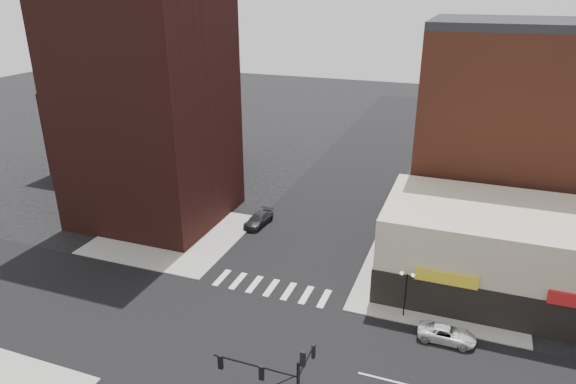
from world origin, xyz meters
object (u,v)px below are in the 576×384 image
(white_suv, at_px, (447,334))
(dark_sedan_north, at_px, (259,220))
(traffic_signal, at_px, (284,383))
(street_lamp_ne, at_px, (406,283))

(white_suv, distance_m, dark_sedan_north, 26.25)
(traffic_signal, relative_size, white_suv, 1.75)
(traffic_signal, distance_m, dark_sedan_north, 31.42)
(white_suv, bearing_deg, traffic_signal, 149.00)
(street_lamp_ne, bearing_deg, traffic_signal, -106.75)
(traffic_signal, bearing_deg, dark_sedan_north, 116.18)
(traffic_signal, height_order, white_suv, traffic_signal)
(traffic_signal, height_order, dark_sedan_north, traffic_signal)
(traffic_signal, distance_m, street_lamp_ne, 16.62)
(traffic_signal, bearing_deg, white_suv, 58.71)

